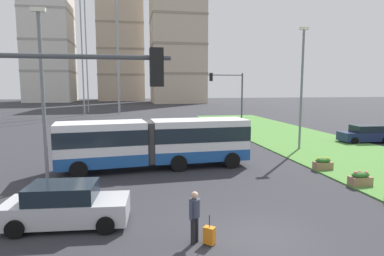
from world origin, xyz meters
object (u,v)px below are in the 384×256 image
Objects in this scene: apartment_tower_westcentre at (121,39)px; apartment_tower_centre at (177,34)px; pedestrian_crossing at (195,213)px; car_silver_hatch at (66,206)px; traffic_light_near_left at (33,137)px; apartment_tower_west at (49,29)px; streetlight_left at (42,90)px; traffic_light_far_right at (231,94)px; flower_planter_2 at (323,163)px; rolling_suitcase at (209,235)px; articulated_bus at (155,142)px; streetlight_median at (302,84)px; flower_planter_1 at (360,178)px; car_navy_sedan at (365,134)px; car_white_van at (110,134)px.

apartment_tower_westcentre is 1.03× the size of apartment_tower_centre.
car_silver_hatch is at bearing 153.23° from pedestrian_crossing.
apartment_tower_west is (-23.93, 110.87, 19.60)m from traffic_light_near_left.
traffic_light_far_right is at bearing 44.57° from streetlight_left.
traffic_light_far_right reaches higher than flower_planter_2.
rolling_suitcase is 11.46m from streetlight_left.
streetlight_median reaches higher than articulated_bus.
flower_planter_1 is 11.09m from streetlight_median.
streetlight_left is 18.90m from streetlight_median.
apartment_tower_centre is at bearing 80.38° from traffic_light_near_left.
car_navy_sedan is 80.41m from apartment_tower_centre.
streetlight_median reaches higher than flower_planter_2.
car_silver_hatch is 14.08m from flower_planter_1.
car_navy_sedan is 12.70m from flower_planter_2.
apartment_tower_west is 42.78m from apartment_tower_centre.
apartment_tower_west reaches higher than traffic_light_far_right.
pedestrian_crossing is at bearing -87.18° from articulated_bus.
traffic_light_near_left is (-3.91, -3.07, 3.10)m from pedestrian_crossing.
pedestrian_crossing is 0.27× the size of traffic_light_far_right.
apartment_tower_westcentre is (22.88, 6.69, -1.90)m from apartment_tower_west.
car_silver_hatch is 5.42m from rolling_suitcase.
rolling_suitcase is 116.81m from apartment_tower_westcentre.
car_white_van is at bearing -102.66° from apartment_tower_centre.
flower_planter_2 is (9.06, 8.05, 0.11)m from rolling_suitcase.
articulated_bus is at bearing 64.29° from car_silver_hatch.
apartment_tower_westcentre reaches higher than car_silver_hatch.
apartment_tower_westcentre is (1.38, 106.69, 16.88)m from streetlight_left.
car_silver_hatch is (-3.88, -8.06, -0.90)m from articulated_bus.
car_navy_sedan is 12.81m from traffic_light_far_right.
pedestrian_crossing reaches higher than car_silver_hatch.
car_navy_sedan is at bearing 31.19° from car_silver_hatch.
apartment_tower_westcentre is (-14.48, 106.64, 21.37)m from flower_planter_2.
car_silver_hatch is 4.67× the size of rolling_suitcase.
streetlight_left is (-6.79, 8.00, 4.60)m from rolling_suitcase.
pedestrian_crossing is (3.88, -20.85, 0.25)m from car_white_van.
streetlight_left reaches higher than articulated_bus.
traffic_light_near_left reaches higher than flower_planter_1.
streetlight_median is at bearing 51.37° from pedestrian_crossing.
articulated_bus is at bearing -72.30° from car_white_van.
rolling_suitcase is 6.45m from traffic_light_near_left.
car_navy_sedan is at bearing 41.95° from flower_planter_2.
car_navy_sedan is at bearing 18.65° from streetlight_left.
traffic_light_far_right is at bearing -67.34° from apartment_tower_west.
car_white_van is 24.16m from traffic_light_near_left.
streetlight_median reaches higher than traffic_light_far_right.
flower_planter_2 is 0.19× the size of traffic_light_near_left.
car_white_van is 0.10× the size of apartment_tower_centre.
flower_planter_1 is (-9.44, -11.85, -0.33)m from car_navy_sedan.
apartment_tower_centre is (17.48, -20.64, -0.63)m from apartment_tower_westcentre.
flower_planter_1 is at bearing -50.71° from car_white_van.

